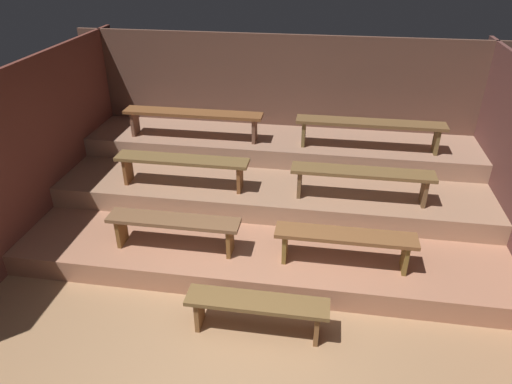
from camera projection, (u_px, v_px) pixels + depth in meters
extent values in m
cube|color=#A67C56|center=(264.00, 247.00, 6.50)|extent=(6.99, 5.42, 0.08)
cube|color=brown|center=(285.00, 107.00, 7.92)|extent=(6.99, 0.06, 2.38)
cube|color=brown|center=(35.00, 152.00, 6.33)|extent=(0.06, 5.42, 2.38)
cube|color=#B1775A|center=(270.00, 214.00, 6.91)|extent=(6.19, 3.46, 0.29)
cube|color=tan|center=(275.00, 178.00, 7.29)|extent=(6.19, 2.25, 0.29)
cube|color=#A57B62|center=(280.00, 146.00, 7.64)|extent=(6.19, 1.12, 0.29)
cube|color=brown|center=(257.00, 302.00, 4.89)|extent=(1.51, 0.31, 0.05)
cube|color=brown|center=(199.00, 311.00, 5.08)|extent=(0.05, 0.25, 0.39)
cube|color=brown|center=(317.00, 324.00, 4.91)|extent=(0.05, 0.25, 0.39)
cube|color=brown|center=(173.00, 220.00, 5.73)|extent=(1.64, 0.31, 0.05)
cube|color=brown|center=(121.00, 230.00, 5.93)|extent=(0.05, 0.25, 0.39)
cube|color=brown|center=(230.00, 240.00, 5.74)|extent=(0.05, 0.25, 0.39)
cube|color=brown|center=(346.00, 235.00, 5.44)|extent=(1.64, 0.31, 0.05)
cube|color=brown|center=(285.00, 245.00, 5.65)|extent=(0.05, 0.25, 0.39)
cube|color=brown|center=(405.00, 256.00, 5.45)|extent=(0.05, 0.25, 0.39)
cube|color=brown|center=(182.00, 160.00, 6.56)|extent=(1.89, 0.31, 0.05)
cube|color=brown|center=(128.00, 169.00, 6.78)|extent=(0.05, 0.25, 0.39)
cube|color=brown|center=(240.00, 178.00, 6.55)|extent=(0.05, 0.25, 0.39)
cube|color=brown|center=(363.00, 172.00, 6.22)|extent=(1.89, 0.31, 0.05)
cube|color=brown|center=(300.00, 182.00, 6.44)|extent=(0.05, 0.25, 0.39)
cube|color=brown|center=(424.00, 191.00, 6.21)|extent=(0.05, 0.25, 0.39)
cube|color=brown|center=(193.00, 113.00, 7.37)|extent=(2.20, 0.31, 0.05)
cube|color=brown|center=(135.00, 123.00, 7.61)|extent=(0.05, 0.25, 0.39)
cube|color=brown|center=(254.00, 130.00, 7.34)|extent=(0.05, 0.25, 0.39)
cube|color=brown|center=(370.00, 123.00, 6.99)|extent=(2.20, 0.31, 0.05)
cube|color=brown|center=(304.00, 133.00, 7.23)|extent=(0.05, 0.25, 0.39)
cube|color=brown|center=(436.00, 140.00, 6.97)|extent=(0.05, 0.25, 0.39)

